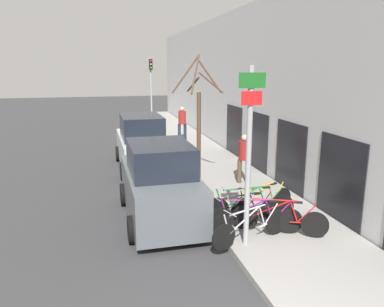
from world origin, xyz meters
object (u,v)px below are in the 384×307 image
object	(u,v)px
traffic_light	(151,84)
signpost	(249,152)
pedestrian_near	(244,155)
bicycle_1	(279,219)
parked_car_1	(142,145)
bicycle_2	(255,218)
bicycle_5	(262,203)
parked_car_0	(160,185)
pedestrian_far	(182,121)
bicycle_3	(241,213)
street_tree	(199,125)
bicycle_4	(249,206)
bicycle_0	(251,227)

from	to	relation	value
traffic_light	signpost	bearing A→B (deg)	-90.13
signpost	pedestrian_near	size ratio (longest dim) A/B	2.34
bicycle_1	parked_car_1	distance (m)	7.66
bicycle_2	parked_car_1	bearing A→B (deg)	33.41
signpost	bicycle_5	world-z (taller)	signpost
bicycle_5	parked_car_0	xyz separation A→B (m)	(-2.60, 0.86, 0.44)
pedestrian_far	bicycle_2	bearing A→B (deg)	-83.79
signpost	bicycle_1	distance (m)	2.03
pedestrian_far	traffic_light	bearing A→B (deg)	120.90
bicycle_1	bicycle_3	bearing A→B (deg)	85.38
signpost	parked_car_0	distance (m)	3.02
parked_car_1	street_tree	distance (m)	3.52
pedestrian_far	traffic_light	xyz separation A→B (m)	(-1.21, 3.20, 1.83)
bicycle_5	signpost	bearing A→B (deg)	122.18
traffic_light	parked_car_1	bearing A→B (deg)	-100.78
signpost	bicycle_3	distance (m)	1.95
pedestrian_far	bicycle_3	bearing A→B (deg)	-85.05
bicycle_4	bicycle_5	size ratio (longest dim) A/B	1.16
bicycle_5	traffic_light	xyz separation A→B (m)	(-0.97, 14.23, 2.50)
bicycle_1	parked_car_0	world-z (taller)	parked_car_0
bicycle_1	bicycle_2	bearing A→B (deg)	100.90
street_tree	bicycle_1	bearing A→B (deg)	-79.01
pedestrian_near	bicycle_5	bearing A→B (deg)	-93.64
signpost	bicycle_4	distance (m)	2.15
pedestrian_far	street_tree	bearing A→B (deg)	-88.12
bicycle_0	bicycle_3	distance (m)	0.80
signpost	parked_car_0	bearing A→B (deg)	125.81
bicycle_0	parked_car_0	size ratio (longest dim) A/B	0.50
bicycle_1	bicycle_4	world-z (taller)	bicycle_4
bicycle_1	parked_car_1	size ratio (longest dim) A/B	0.42
bicycle_4	parked_car_0	xyz separation A→B (m)	(-2.15, 1.05, 0.42)
bicycle_2	parked_car_1	size ratio (longest dim) A/B	0.46
parked_car_0	pedestrian_near	bearing A→B (deg)	32.55
traffic_light	pedestrian_near	bearing A→B (deg)	-81.86
bicycle_4	parked_car_1	distance (m)	6.72
bicycle_1	traffic_light	distance (m)	15.51
parked_car_1	parked_car_0	bearing A→B (deg)	-91.62
bicycle_0	bicycle_4	xyz separation A→B (m)	(0.40, 1.12, 0.04)
parked_car_1	traffic_light	size ratio (longest dim) A/B	1.04
bicycle_2	bicycle_5	xyz separation A→B (m)	(0.57, 0.85, 0.01)
parked_car_0	bicycle_2	bearing A→B (deg)	-40.72
bicycle_2	bicycle_5	size ratio (longest dim) A/B	1.04
parked_car_1	pedestrian_far	world-z (taller)	parked_car_1
pedestrian_near	traffic_light	xyz separation A→B (m)	(-1.61, 11.26, 1.91)
signpost	bicycle_4	size ratio (longest dim) A/B	1.63
pedestrian_far	parked_car_1	bearing A→B (deg)	-109.40
bicycle_0	bicycle_1	xyz separation A→B (m)	(0.82, 0.26, 0.01)
bicycle_2	bicycle_5	bearing A→B (deg)	-15.74
bicycle_0	parked_car_1	distance (m)	7.70
bicycle_1	parked_car_0	bearing A→B (deg)	83.67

